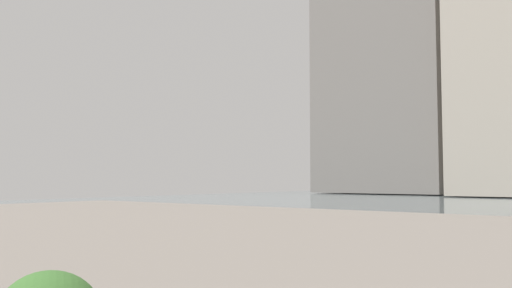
{
  "coord_description": "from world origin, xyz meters",
  "views": [
    {
      "loc": [
        -1.22,
        1.57,
        1.75
      ],
      "look_at": [
        6.13,
        -7.91,
        2.52
      ],
      "focal_mm": 38.34,
      "sensor_mm": 36.0,
      "label": 1
    }
  ],
  "objects": [
    {
      "name": "building_annex",
      "position": [
        28.02,
        -63.62,
        14.15
      ],
      "size": [
        16.62,
        10.8,
        30.36
      ],
      "color": "gray",
      "rests_on": "ground"
    }
  ]
}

